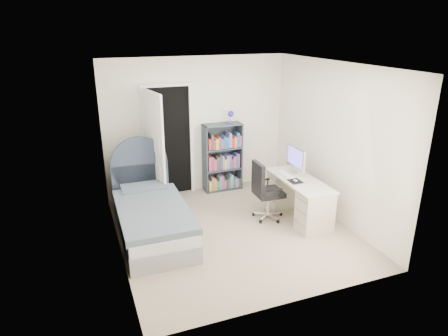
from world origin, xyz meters
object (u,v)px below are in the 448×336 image
object	(u,v)px
bed	(151,215)
bookcase	(223,160)
floor_lamp	(157,176)
nightstand	(125,183)
office_chair	(264,188)
desk	(298,196)

from	to	relation	value
bed	bookcase	world-z (taller)	bookcase
floor_lamp	bookcase	size ratio (longest dim) A/B	0.87
bed	nightstand	xyz separation A→B (m)	(-0.22, 1.19, 0.10)
office_chair	bookcase	bearing A→B (deg)	97.15
nightstand	desk	bearing A→B (deg)	-30.70
floor_lamp	desk	distance (m)	2.42
floor_lamp	desk	bearing A→B (deg)	-32.02
bookcase	office_chair	size ratio (longest dim) A/B	1.57
nightstand	floor_lamp	distance (m)	0.59
desk	floor_lamp	bearing A→B (deg)	147.98
bed	nightstand	world-z (taller)	bed
nightstand	floor_lamp	size ratio (longest dim) A/B	0.45
floor_lamp	desk	size ratio (longest dim) A/B	0.97
bookcase	desk	distance (m)	1.74
nightstand	floor_lamp	xyz separation A→B (m)	(0.52, -0.24, 0.15)
nightstand	floor_lamp	bearing A→B (deg)	-25.15
bed	floor_lamp	size ratio (longest dim) A/B	1.57
bookcase	bed	bearing A→B (deg)	-142.77
floor_lamp	bookcase	bearing A→B (deg)	12.41
bookcase	office_chair	xyz separation A→B (m)	(0.18, -1.42, -0.06)
bookcase	nightstand	bearing A→B (deg)	-178.58
desk	bed	bearing A→B (deg)	171.89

